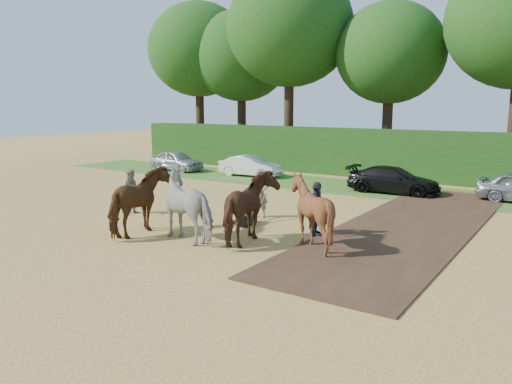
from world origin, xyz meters
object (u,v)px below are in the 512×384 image
object	(u,v)px
spectator_near	(132,192)
parked_cars	(378,177)
spectator_far	(316,209)
plough_team	(223,207)

from	to	relation	value
spectator_near	parked_cars	world-z (taller)	spectator_near
spectator_far	parked_cars	world-z (taller)	spectator_far
plough_team	spectator_near	bearing A→B (deg)	168.43
plough_team	parked_cars	bearing A→B (deg)	86.46
spectator_near	spectator_far	distance (m)	8.07
spectator_near	parked_cars	xyz separation A→B (m)	(6.43, 11.34, -0.24)
spectator_near	plough_team	xyz separation A→B (m)	(5.66, -1.16, 0.22)
spectator_far	plough_team	distance (m)	3.25
spectator_near	spectator_far	xyz separation A→B (m)	(7.99, 1.09, 0.02)
parked_cars	spectator_far	bearing A→B (deg)	-81.31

